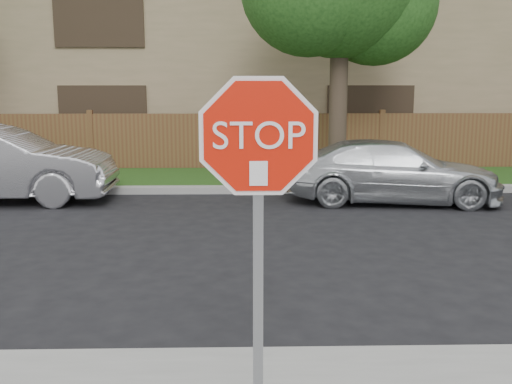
{
  "coord_description": "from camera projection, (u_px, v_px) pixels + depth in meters",
  "views": [
    {
      "loc": [
        0.12,
        -5.08,
        2.48
      ],
      "look_at": [
        0.22,
        -0.9,
        1.7
      ],
      "focal_mm": 42.0,
      "sensor_mm": 36.0,
      "label": 1
    }
  ],
  "objects": [
    {
      "name": "far_curb",
      "position": [
        236.0,
        190.0,
        13.44
      ],
      "size": [
        70.0,
        0.3,
        0.15
      ],
      "primitive_type": "cube",
      "color": "gray",
      "rests_on": "ground"
    },
    {
      "name": "sedan_right",
      "position": [
        393.0,
        172.0,
        12.34
      ],
      "size": [
        4.57,
        2.28,
        1.27
      ],
      "primitive_type": "imported",
      "rotation": [
        0.0,
        0.0,
        1.46
      ],
      "color": "silver",
      "rests_on": "ground"
    },
    {
      "name": "ground",
      "position": [
        229.0,
        358.0,
        5.44
      ],
      "size": [
        90.0,
        90.0,
        0.0
      ],
      "primitive_type": "plane",
      "color": "black",
      "rests_on": "ground"
    },
    {
      "name": "grass_strip",
      "position": [
        237.0,
        178.0,
        15.06
      ],
      "size": [
        70.0,
        3.0,
        0.12
      ],
      "primitive_type": "cube",
      "color": "#1E4714",
      "rests_on": "ground"
    },
    {
      "name": "stop_sign",
      "position": [
        258.0,
        189.0,
        3.66
      ],
      "size": [
        1.01,
        0.13,
        2.55
      ],
      "color": "gray",
      "rests_on": "sidewalk_near"
    },
    {
      "name": "fence",
      "position": [
        237.0,
        143.0,
        16.5
      ],
      "size": [
        70.0,
        0.12,
        1.6
      ],
      "primitive_type": "cube",
      "color": "brown",
      "rests_on": "ground"
    },
    {
      "name": "apartment_building",
      "position": [
        238.0,
        51.0,
        21.5
      ],
      "size": [
        35.2,
        9.2,
        7.2
      ],
      "color": "#907E59",
      "rests_on": "ground"
    }
  ]
}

